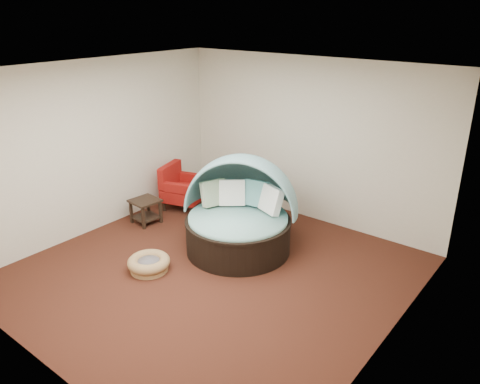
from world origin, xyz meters
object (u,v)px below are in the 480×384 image
Objects in this scene: red_armchair at (181,188)px; side_table at (146,208)px; pet_basket at (149,263)px; canopy_daybed at (240,207)px.

red_armchair is 0.89m from side_table.
pet_basket is at bearing -39.84° from side_table.
side_table is at bearing -106.58° from red_armchair.
canopy_daybed is at bearing 9.39° from side_table.
side_table is at bearing 140.16° from pet_basket.
pet_basket is at bearing -74.03° from red_armchair.
canopy_daybed is 2.46× the size of red_armchair.
canopy_daybed reaches higher than pet_basket.
canopy_daybed is 3.11× the size of pet_basket.
canopy_daybed reaches higher than side_table.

